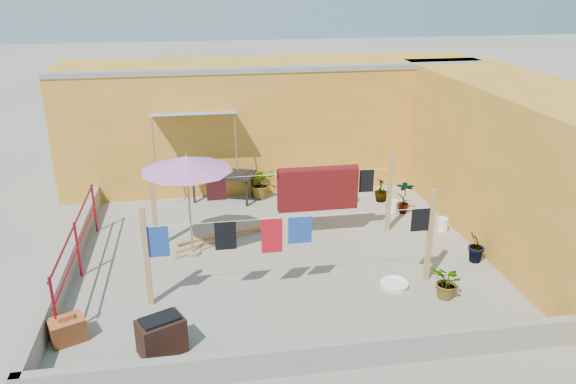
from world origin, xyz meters
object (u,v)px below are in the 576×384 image
Objects in this scene: plant_back_a at (262,183)px; brick_stack at (67,330)px; patio_umbrella at (187,164)px; green_hose at (349,198)px; white_basin at (394,284)px; brazier at (161,335)px; outdoor_table at (223,176)px; water_jug_a at (443,224)px; water_jug_b at (393,206)px.

brick_stack is at bearing -124.13° from plant_back_a.
brick_stack is (-1.93, -2.61, -1.73)m from patio_umbrella.
green_hose is (3.92, 2.34, -1.89)m from patio_umbrella.
white_basin is 5.09m from plant_back_a.
outdoor_table is at bearing 77.96° from brazier.
white_basin is at bearing 16.98° from brazier.
brick_stack is at bearing -159.14° from water_jug_a.
patio_umbrella is at bearing 81.44° from brazier.
patio_umbrella is at bearing -177.82° from water_jug_a.
plant_back_a is (1.77, 2.84, -1.52)m from patio_umbrella.
brazier is (1.45, -0.53, 0.10)m from brick_stack.
outdoor_table is at bearing 74.22° from patio_umbrella.
outdoor_table reaches higher than brazier.
water_jug_b is at bearing -19.94° from outdoor_table.
brazier is 2.34× the size of water_jug_b.
plant_back_a reaches higher than green_hose.
plant_back_a is (2.25, 5.98, 0.11)m from brazier.
patio_umbrella is 6.14× the size of water_jug_a.
brick_stack is at bearing -139.73° from green_hose.
green_hose is at bearing 40.27° from brick_stack.
water_jug_a is 0.66× the size of green_hose.
brick_stack is (-2.73, -5.45, -0.45)m from outdoor_table.
brick_stack reaches higher than water_jug_a.
water_jug_a is (7.40, 2.82, -0.04)m from brick_stack.
outdoor_table is 4.23m from water_jug_b.
brazier is 6.83m from water_jug_a.
brick_stack is 1.55m from brazier.
brazier is at bearing -138.96° from water_jug_b.
patio_umbrella reaches higher than brick_stack.
patio_umbrella reaches higher than water_jug_b.
brazier reaches higher than water_jug_b.
green_hose is at bearing 30.84° from patio_umbrella.
outdoor_table is at bearing 170.87° from green_hose.
water_jug_b is at bearing -48.21° from green_hose.
green_hose is at bearing 131.79° from water_jug_b.
water_jug_a is (1.86, 2.10, 0.11)m from white_basin.
brick_stack reaches higher than white_basin.
plant_back_a reaches higher than outdoor_table.
water_jug_a is 1.03× the size of water_jug_b.
brick_stack is 0.79× the size of brazier.
water_jug_b is 1.26m from green_hose.
patio_umbrella is 3.68m from brick_stack.
brazier is 4.28m from white_basin.
plant_back_a is at bearing 144.58° from water_jug_a.
water_jug_a is (5.95, 3.35, -0.14)m from brazier.
white_basin is at bearing -59.28° from outdoor_table.
brick_stack is 6.59m from plant_back_a.
outdoor_table is at bearing 63.42° from brick_stack.
patio_umbrella is 3.57m from brazier.
white_basin is at bearing -27.62° from patio_umbrella.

